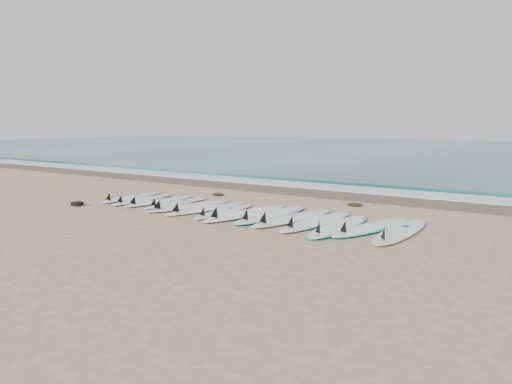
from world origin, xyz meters
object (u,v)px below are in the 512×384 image
Objects in this scene: surfboard_0 at (130,197)px; surfboard_7 at (245,213)px; surfboard_13 at (400,231)px; leash_coil at (77,204)px.

surfboard_0 is 0.85× the size of surfboard_7.
surfboard_13 reaches higher than leash_coil.
surfboard_7 is 1.04× the size of surfboard_13.
surfboard_7 is at bearing 17.04° from leash_coil.
surfboard_0 is at bearing 176.88° from surfboard_13.
surfboard_0 is 4.13m from surfboard_7.
surfboard_13 is at bearing 10.59° from leash_coil.
leash_coil is at bearing -159.38° from surfboard_7.
surfboard_0 is at bearing -179.03° from surfboard_7.
surfboard_0 is 7.65m from surfboard_13.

